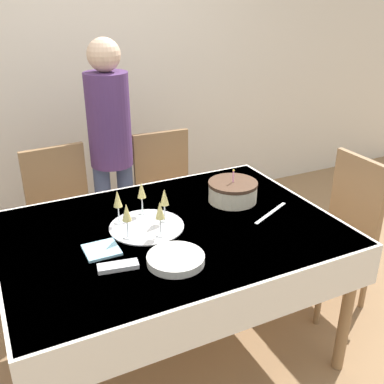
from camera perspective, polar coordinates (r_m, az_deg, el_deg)
ground_plane at (r=2.66m, az=-2.34°, el=-19.33°), size 12.00×12.00×0.00m
wall_back at (r=3.68m, az=-14.72°, el=16.03°), size 8.00×0.05×2.70m
dining_table at (r=2.25m, az=-2.63°, el=-6.86°), size 1.61×1.15×0.77m
dining_chair_far_left at (r=3.00m, az=-15.93°, el=-2.88°), size 0.45×0.45×0.94m
dining_chair_far_right at (r=3.18m, az=-3.15°, el=-0.34°), size 0.44×0.44×0.94m
dining_chair_right_end at (r=2.90m, az=18.26°, el=-4.15°), size 0.42×0.42×0.94m
birthday_cake at (r=2.46m, az=5.19°, el=0.09°), size 0.27×0.27×0.19m
champagne_tray at (r=2.19m, az=-6.09°, el=-2.81°), size 0.37×0.37×0.18m
plate_stack_main at (r=1.93m, az=-2.08°, el=-8.52°), size 0.25×0.25×0.03m
cake_knife at (r=2.37m, az=9.97°, el=-2.64°), size 0.28×0.15×0.00m
fork_pile at (r=1.92m, az=-9.37°, el=-9.30°), size 0.18×0.09×0.02m
napkin_pile at (r=2.05m, az=-11.42°, el=-7.22°), size 0.15×0.15×0.01m
person_standing at (r=3.00m, az=-10.34°, el=6.74°), size 0.28×0.28×1.58m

